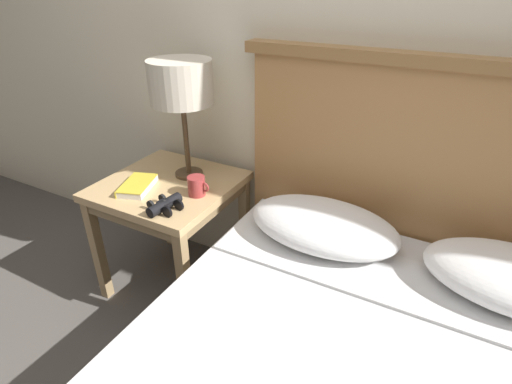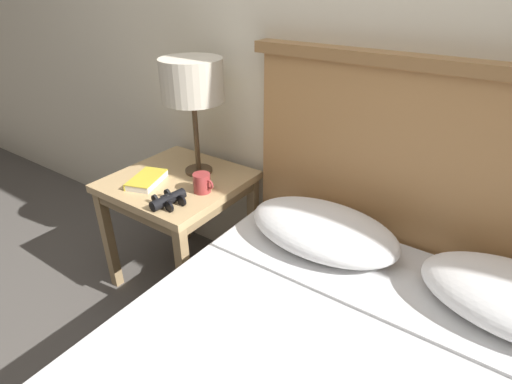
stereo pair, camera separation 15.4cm
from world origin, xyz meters
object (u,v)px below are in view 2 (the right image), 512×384
at_px(nightstand, 179,193).
at_px(table_lamp, 192,83).
at_px(book_on_nightstand, 146,180).
at_px(coffee_mug, 202,183).
at_px(binoculars_pair, 168,200).

relative_size(nightstand, table_lamp, 1.10).
bearing_deg(book_on_nightstand, coffee_mug, 17.22).
bearing_deg(nightstand, book_on_nightstand, -125.32).
relative_size(nightstand, book_on_nightstand, 2.57).
xyz_separation_m(book_on_nightstand, binoculars_pair, (0.23, -0.08, 0.01)).
height_order(nightstand, book_on_nightstand, book_on_nightstand).
distance_m(book_on_nightstand, binoculars_pair, 0.24).
xyz_separation_m(table_lamp, binoculars_pair, (0.11, -0.31, -0.41)).
relative_size(nightstand, coffee_mug, 5.68).
bearing_deg(table_lamp, book_on_nightstand, -117.65).
distance_m(binoculars_pair, coffee_mug, 0.17).
relative_size(book_on_nightstand, coffee_mug, 2.21).
relative_size(table_lamp, binoculars_pair, 3.25).
bearing_deg(book_on_nightstand, binoculars_pair, -19.86).
height_order(table_lamp, coffee_mug, table_lamp).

